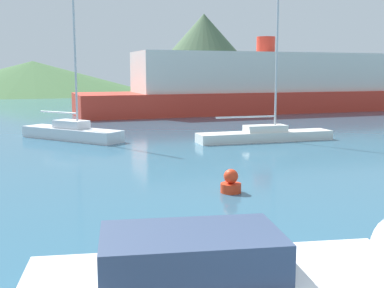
# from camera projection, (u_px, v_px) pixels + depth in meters

# --- Properties ---
(motorboat_near) EXTENTS (7.87, 2.34, 2.10)m
(motorboat_near) POSITION_uv_depth(u_px,v_px,m) (269.00, 279.00, 8.41)
(motorboat_near) COLOR white
(motorboat_near) RESTS_ON ground_plane
(sailboat_inner) EXTENTS (8.29, 2.80, 10.57)m
(sailboat_inner) POSITION_uv_depth(u_px,v_px,m) (265.00, 134.00, 28.05)
(sailboat_inner) COLOR white
(sailboat_inner) RESTS_ON ground_plane
(sailboat_middle) EXTENTS (6.34, 5.61, 9.74)m
(sailboat_middle) POSITION_uv_depth(u_px,v_px,m) (72.00, 131.00, 28.66)
(sailboat_middle) COLOR silver
(sailboat_middle) RESTS_ON ground_plane
(ferry_distant) EXTENTS (38.38, 15.06, 7.49)m
(ferry_distant) POSITION_uv_depth(u_px,v_px,m) (265.00, 86.00, 48.80)
(ferry_distant) COLOR red
(ferry_distant) RESTS_ON ground_plane
(buoy_marker) EXTENTS (0.69, 0.69, 0.80)m
(buoy_marker) POSITION_uv_depth(u_px,v_px,m) (231.00, 183.00, 16.05)
(buoy_marker) COLOR red
(buoy_marker) RESTS_ON ground_plane
(hill_west) EXTENTS (45.45, 45.45, 6.08)m
(hill_west) POSITION_uv_depth(u_px,v_px,m) (33.00, 77.00, 92.69)
(hill_west) COLOR #3D6038
(hill_west) RESTS_ON ground_plane
(hill_central) EXTENTS (25.88, 25.88, 14.26)m
(hill_central) POSITION_uv_depth(u_px,v_px,m) (204.00, 54.00, 86.31)
(hill_central) COLOR #4C6647
(hill_central) RESTS_ON ground_plane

